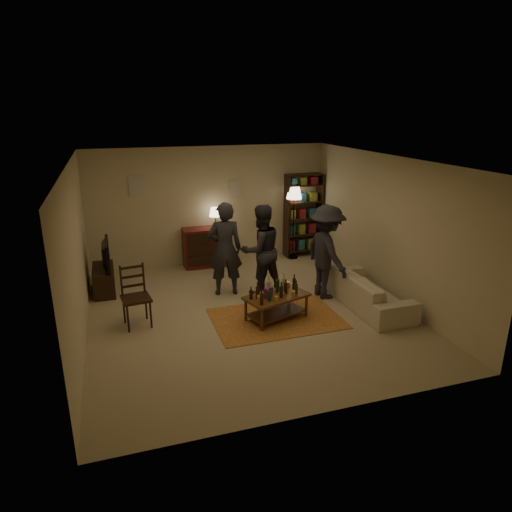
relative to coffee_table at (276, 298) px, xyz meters
name	(u,v)px	position (x,y,z in m)	size (l,w,h in m)	color
floor	(248,312)	(-0.38, 0.41, -0.40)	(6.00, 6.00, 0.00)	#C6B793
room_shell	(181,187)	(-1.03, 3.39, 1.42)	(6.00, 6.00, 6.00)	beige
rug	(276,318)	(0.01, 0.00, -0.39)	(2.20, 1.50, 0.01)	#9B4421
coffee_table	(276,298)	(0.00, 0.00, 0.00)	(1.21, 0.89, 0.78)	brown
dining_chair	(135,293)	(-2.32, 0.54, 0.16)	(0.51, 0.51, 1.06)	black
tv_stand	(104,273)	(-2.83, 2.21, -0.01)	(0.40, 1.00, 1.06)	black
dresser	(206,246)	(-0.58, 3.12, 0.08)	(1.00, 0.50, 1.36)	maroon
bookshelf	(303,214)	(1.86, 3.19, 0.64)	(0.90, 0.34, 2.02)	black
floor_lamp	(294,198)	(1.56, 3.06, 1.09)	(0.36, 0.36, 1.75)	black
sofa	(368,290)	(1.82, 0.01, -0.09)	(2.08, 0.81, 0.61)	beige
person_left	(225,249)	(-0.55, 1.38, 0.52)	(0.67, 0.44, 1.84)	#27292F
person_right	(261,250)	(0.12, 1.20, 0.49)	(0.87, 0.67, 1.78)	#27272F
person_by_sofa	(327,252)	(1.26, 0.65, 0.51)	(1.17, 0.67, 1.81)	#26262D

